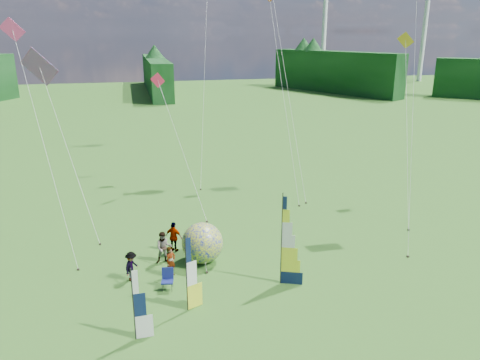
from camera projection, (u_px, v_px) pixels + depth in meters
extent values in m
plane|color=#44732D|center=(280.00, 315.00, 22.02)|extent=(220.00, 220.00, 0.00)
sphere|color=#000B8B|center=(202.00, 243.00, 26.75)|extent=(2.75, 2.75, 2.37)
imported|color=#66594C|center=(171.00, 262.00, 25.30)|extent=(0.74, 0.70, 1.70)
imported|color=#66594C|center=(164.00, 248.00, 26.71)|extent=(0.94, 0.50, 1.89)
imported|color=#66594C|center=(131.00, 266.00, 24.82)|extent=(0.89, 1.12, 1.65)
imported|color=#66594C|center=(174.00, 237.00, 28.08)|extent=(1.17, 1.01, 1.89)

